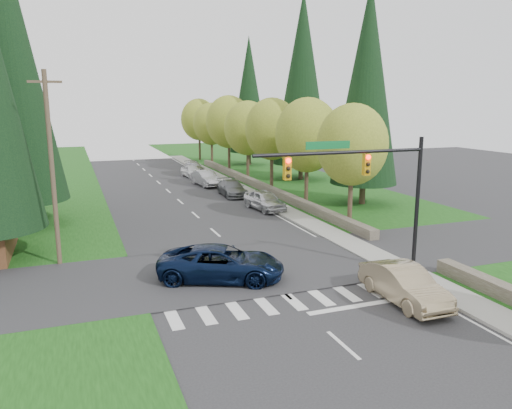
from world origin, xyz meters
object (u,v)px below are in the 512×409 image
parked_car_a (265,200)px  parked_car_c (206,178)px  suv_navy (221,263)px  parked_car_b (232,188)px  parked_car_e (194,167)px  sedan_champagne (404,284)px  parked_car_d (192,171)px

parked_car_a → parked_car_c: bearing=88.8°
suv_navy → parked_car_b: (7.16, 20.69, -0.14)m
suv_navy → parked_car_e: (7.62, 37.32, -0.23)m
sedan_champagne → parked_car_d: size_ratio=1.19×
parked_car_a → parked_car_b: (-0.58, 6.65, -0.08)m
parked_car_c → parked_car_e: bearing=75.7°
parked_car_a → parked_car_d: size_ratio=1.14×
sedan_champagne → parked_car_a: bearing=87.2°
parked_car_e → parked_car_d: bearing=-108.9°
parked_car_a → parked_car_c: (-1.40, 12.82, -0.00)m
parked_car_a → parked_car_d: bearing=86.8°
parked_car_c → sedan_champagne: bearing=-96.9°
suv_navy → parked_car_e: size_ratio=1.43×
sedan_champagne → parked_car_b: 26.01m
parked_car_e → sedan_champagne: bearing=-93.4°
parked_car_c → parked_car_e: size_ratio=1.13×
parked_car_e → parked_car_c: bearing=-98.9°
parked_car_a → parked_car_d: (-1.40, 19.09, -0.09)m
suv_navy → parked_car_c: 27.59m
parked_car_a → parked_car_e: 23.28m
parked_car_c → suv_navy: bearing=-110.6°
parked_car_a → parked_car_b: size_ratio=0.95×
sedan_champagne → parked_car_d: 38.45m
suv_navy → parked_car_a: suv_navy is taller
suv_navy → parked_car_e: suv_navy is taller
parked_car_c → parked_car_a: bearing=-91.0°
sedan_champagne → parked_car_a: size_ratio=1.05×
sedan_champagne → suv_navy: (-6.55, 5.32, 0.05)m
sedan_champagne → parked_car_d: bearing=91.0°
parked_car_b → parked_car_c: 6.22m
parked_car_c → parked_car_b: bearing=-89.7°
suv_navy → parked_car_c: size_ratio=1.27×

